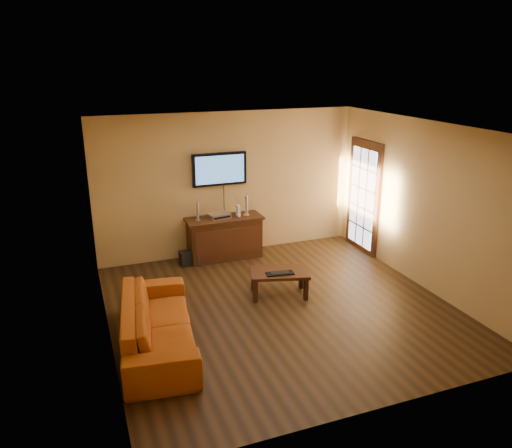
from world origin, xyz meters
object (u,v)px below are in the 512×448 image
media_console (225,238)px  speaker_left (198,212)px  keyboard (280,273)px  av_receiver (219,216)px  sofa (157,316)px  speaker_right (247,206)px  subwoofer (187,258)px  television (219,169)px  coffee_table (279,275)px  game_console (238,211)px  bottle (199,262)px

media_console → speaker_left: size_ratio=4.14×
keyboard → av_receiver: bearing=101.4°
sofa → speaker_right: speaker_right is taller
speaker_left → subwoofer: speaker_left is taller
sofa → keyboard: sofa is taller
media_console → subwoofer: bearing=-173.6°
sofa → speaker_right: size_ratio=6.03×
television → media_console: bearing=-90.0°
sofa → subwoofer: 2.74m
coffee_table → sofa: size_ratio=0.45×
speaker_left → subwoofer: bearing=-156.5°
speaker_left → sofa: bearing=-115.0°
media_console → speaker_left: bearing=176.6°
sofa → coffee_table: bearing=-61.5°
speaker_right → keyboard: size_ratio=0.82×
speaker_right → subwoofer: speaker_right is taller
speaker_right → subwoofer: size_ratio=1.50×
sofa → speaker_left: 2.97m
sofa → subwoofer: sofa is taller
sofa → av_receiver: 3.13m
sofa → speaker_left: (1.24, 2.65, 0.51)m
av_receiver → keyboard: size_ratio=0.83×
sofa → game_console: (2.01, 2.64, 0.46)m
av_receiver → subwoofer: av_receiver is taller
coffee_table → speaker_left: speaker_left is taller
coffee_table → speaker_left: (-0.83, 1.85, 0.60)m
media_console → game_console: (0.28, 0.01, 0.50)m
keyboard → speaker_left: bearing=112.1°
game_console → subwoofer: game_console is taller
television → speaker_right: (0.44, -0.23, -0.70)m
media_console → game_console: bearing=2.4°
speaker_right → bottle: 1.36m
speaker_right → game_console: size_ratio=1.78×
coffee_table → bottle: (-0.90, 1.56, -0.26)m
television → game_console: size_ratio=4.90×
sofa → speaker_left: speaker_left is taller
media_console → speaker_right: (0.44, 0.00, 0.57)m
media_console → subwoofer: media_console is taller
speaker_right → keyboard: 2.01m
media_console → keyboard: 1.95m
coffee_table → subwoofer: bearing=122.0°
coffee_table → speaker_left: 2.11m
television → coffee_table: 2.46m
bottle → keyboard: keyboard is taller
sofa → av_receiver: (1.64, 2.64, 0.40)m
bottle → sofa: bearing=-116.2°
television → keyboard: 2.50m
media_console → keyboard: (0.30, -1.93, 0.02)m
media_console → subwoofer: 0.81m
speaker_left → game_console: 0.77m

